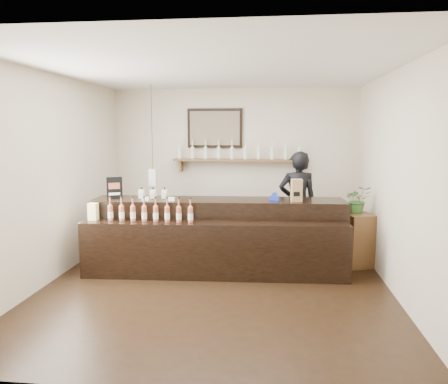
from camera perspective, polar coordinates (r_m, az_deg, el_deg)
The scene contains 10 objects.
ground at distance 6.00m, azimuth -0.91°, elevation -11.81°, with size 5.00×5.00×0.00m, color black.
room_shell at distance 5.65m, azimuth -0.95°, elevation 4.65°, with size 5.00×5.00×5.00m.
back_wall_decor at distance 8.03m, azimuth 0.08°, elevation 6.05°, with size 2.66×0.96×1.69m.
counter at distance 6.40m, azimuth -0.94°, elevation -5.99°, with size 3.72×1.15×1.20m.
promo_sign at distance 6.69m, azimuth -14.11°, elevation 0.55°, with size 0.21×0.12×0.32m.
paper_bag at distance 6.29m, azimuth 9.46°, elevation 0.22°, with size 0.16×0.14×0.32m.
tape_dispenser at distance 6.36m, azimuth 6.59°, elevation -0.68°, with size 0.15×0.09×0.12m.
side_cabinet at distance 6.97m, azimuth 16.85°, elevation -5.89°, with size 0.56×0.65×0.80m.
potted_plant at distance 6.86m, azimuth 17.06°, elevation -0.95°, with size 0.37×0.32×0.42m, color #386A2A.
shopkeeper at distance 7.24m, azimuth 9.58°, elevation -0.59°, with size 0.70×0.46×1.93m, color black.
Camera 1 is at (0.72, -5.60, 2.03)m, focal length 35.00 mm.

